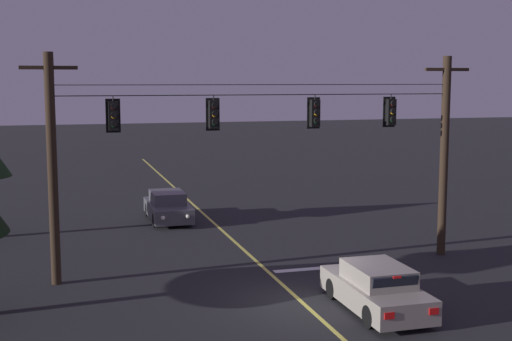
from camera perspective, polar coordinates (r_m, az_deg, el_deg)
ground_plane at (r=21.54m, az=3.77°, el=-10.68°), size 180.00×180.00×0.00m
lane_centre_stripe at (r=30.86m, az=-2.57°, el=-5.10°), size 0.14×60.00×0.01m
stop_bar_paint at (r=25.28m, az=5.19°, el=-7.94°), size 3.40×0.36×0.01m
signal_span_assembly at (r=24.49m, az=0.64°, el=0.96°), size 16.09×0.32×7.57m
traffic_light_leftmost at (r=23.40m, az=-11.57°, el=4.40°), size 0.48×0.41×1.22m
traffic_light_left_inner at (r=23.89m, az=-3.47°, el=4.60°), size 0.48×0.41×1.22m
traffic_light_centre at (r=24.95m, az=4.85°, el=4.70°), size 0.48×0.41×1.22m
traffic_light_right_inner at (r=26.16m, az=10.98°, el=4.72°), size 0.48×0.41×1.22m
car_waiting_near_lane at (r=20.87m, az=9.79°, el=-9.51°), size 1.80×4.33×1.39m
car_oncoming_lead at (r=33.68m, az=-7.21°, el=-2.98°), size 1.80×4.42×1.39m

